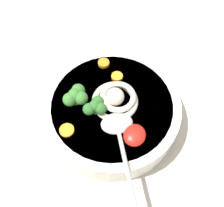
% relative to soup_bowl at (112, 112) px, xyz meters
% --- Properties ---
extents(table_slab, '(1.28, 1.28, 0.04)m').
position_rel_soup_bowl_xyz_m(table_slab, '(-0.02, 0.03, -0.06)').
color(table_slab, '#BCB29E').
rests_on(table_slab, ground).
extents(soup_bowl, '(0.27, 0.27, 0.07)m').
position_rel_soup_bowl_xyz_m(soup_bowl, '(0.00, 0.00, 0.00)').
color(soup_bowl, silver).
rests_on(soup_bowl, table_slab).
extents(noodle_pile, '(0.10, 0.10, 0.04)m').
position_rel_soup_bowl_xyz_m(noodle_pile, '(0.01, -0.01, 0.05)').
color(noodle_pile, beige).
rests_on(noodle_pile, soup_bowl).
extents(soup_spoon, '(0.16, 0.13, 0.02)m').
position_rel_soup_bowl_xyz_m(soup_spoon, '(-0.05, -0.04, 0.04)').
color(soup_spoon, '#B7B7BC').
rests_on(soup_spoon, soup_bowl).
extents(chili_sauce_dollop, '(0.04, 0.04, 0.02)m').
position_rel_soup_bowl_xyz_m(chili_sauce_dollop, '(-0.05, -0.07, 0.04)').
color(chili_sauce_dollop, red).
rests_on(chili_sauce_dollop, soup_bowl).
extents(broccoli_floret_rear, '(0.05, 0.04, 0.04)m').
position_rel_soup_bowl_xyz_m(broccoli_floret_rear, '(-0.03, 0.06, 0.06)').
color(broccoli_floret_rear, '#7A9E60').
rests_on(broccoli_floret_rear, soup_bowl).
extents(broccoli_floret_near_spoon, '(0.04, 0.04, 0.04)m').
position_rel_soup_bowl_xyz_m(broccoli_floret_near_spoon, '(-0.03, 0.02, 0.06)').
color(broccoli_floret_near_spoon, '#7A9E60').
rests_on(broccoli_floret_near_spoon, soup_bowl).
extents(carrot_slice_extra_a, '(0.02, 0.02, 0.01)m').
position_rel_soup_bowl_xyz_m(carrot_slice_extra_a, '(0.08, 0.06, 0.04)').
color(carrot_slice_extra_a, orange).
rests_on(carrot_slice_extra_a, soup_bowl).
extents(carrot_slice_left, '(0.02, 0.02, 0.01)m').
position_rel_soup_bowl_xyz_m(carrot_slice_left, '(0.06, 0.02, 0.04)').
color(carrot_slice_left, orange).
rests_on(carrot_slice_left, soup_bowl).
extents(carrot_slice_beside_chili, '(0.03, 0.03, 0.00)m').
position_rel_soup_bowl_xyz_m(carrot_slice_beside_chili, '(-0.09, 0.05, 0.04)').
color(carrot_slice_beside_chili, orange).
rests_on(carrot_slice_beside_chili, soup_bowl).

